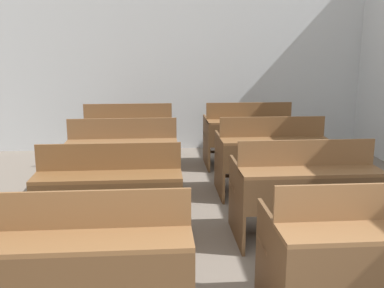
% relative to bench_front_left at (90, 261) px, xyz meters
% --- Properties ---
extents(wall_back, '(6.47, 0.06, 3.12)m').
position_rel_bench_front_left_xyz_m(wall_back, '(0.75, 5.07, 1.07)').
color(wall_back, silver).
rests_on(wall_back, ground_plane).
extents(bench_front_left, '(1.25, 0.76, 0.95)m').
position_rel_bench_front_left_xyz_m(bench_front_left, '(0.00, 0.00, 0.00)').
color(bench_front_left, brown).
rests_on(bench_front_left, ground_plane).
extents(bench_front_right, '(1.25, 0.76, 0.95)m').
position_rel_bench_front_left_xyz_m(bench_front_right, '(1.76, 0.00, 0.00)').
color(bench_front_right, brown).
rests_on(bench_front_right, ground_plane).
extents(bench_second_left, '(1.25, 0.76, 0.95)m').
position_rel_bench_front_left_xyz_m(bench_second_left, '(0.00, 1.27, 0.00)').
color(bench_second_left, '#53361D').
rests_on(bench_second_left, ground_plane).
extents(bench_second_right, '(1.25, 0.76, 0.95)m').
position_rel_bench_front_left_xyz_m(bench_second_right, '(1.76, 1.27, 0.00)').
color(bench_second_right, brown).
rests_on(bench_second_right, ground_plane).
extents(bench_third_left, '(1.25, 0.76, 0.95)m').
position_rel_bench_front_left_xyz_m(bench_third_left, '(0.02, 2.57, 0.00)').
color(bench_third_left, brown).
rests_on(bench_third_left, ground_plane).
extents(bench_third_right, '(1.25, 0.76, 0.95)m').
position_rel_bench_front_left_xyz_m(bench_third_right, '(1.78, 2.55, 0.00)').
color(bench_third_right, brown).
rests_on(bench_third_right, ground_plane).
extents(bench_back_left, '(1.25, 0.76, 0.95)m').
position_rel_bench_front_left_xyz_m(bench_back_left, '(0.01, 3.84, 0.00)').
color(bench_back_left, brown).
rests_on(bench_back_left, ground_plane).
extents(bench_back_right, '(1.25, 0.76, 0.95)m').
position_rel_bench_front_left_xyz_m(bench_back_right, '(1.76, 3.83, 0.00)').
color(bench_back_right, brown).
rests_on(bench_back_right, ground_plane).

